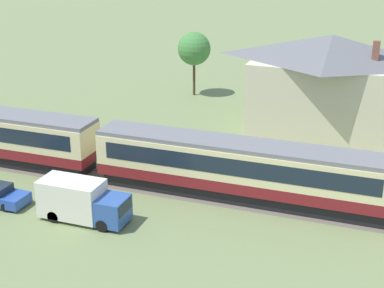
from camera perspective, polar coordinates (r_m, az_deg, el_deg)
name	(u,v)px	position (r m, az deg, el deg)	size (l,w,h in m)	color
passenger_train	(244,168)	(40.38, 5.02, -2.33)	(108.22, 3.05, 4.13)	maroon
railway_track	(215,194)	(41.84, 2.24, -4.83)	(153.06, 3.60, 0.04)	#665B51
station_house_grey_roof	(329,83)	(53.97, 13.14, 5.79)	(14.50, 8.60, 8.90)	beige
delivery_truck_blue	(81,201)	(38.47, -10.70, -5.44)	(5.85, 2.19, 2.65)	#2D519E
yard_tree_0	(194,49)	(64.16, 0.21, 9.21)	(3.57, 3.57, 6.96)	#4C3823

